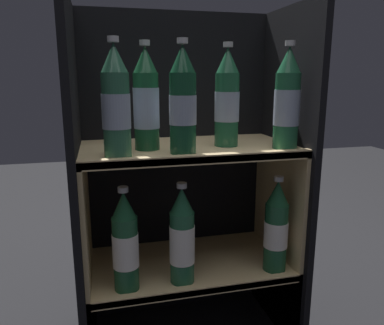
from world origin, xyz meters
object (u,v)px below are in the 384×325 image
bottle_upper_front_1 (183,103)px  bottle_upper_front_0 (116,104)px  bottle_lower_front_1 (182,238)px  bottle_upper_back_0 (146,102)px  bottle_upper_back_1 (227,100)px  bottle_lower_front_2 (276,228)px  bottle_lower_front_0 (125,244)px  bottle_upper_front_2 (287,101)px

bottle_upper_front_1 → bottle_upper_front_0: bearing=-180.0°
bottle_lower_front_1 → bottle_upper_front_1: bearing=0.0°
bottle_upper_back_0 → bottle_upper_back_1: bearing=0.0°
bottle_upper_front_1 → bottle_lower_front_2: (0.28, 0.00, -0.38)m
bottle_lower_front_0 → bottle_lower_front_2: same height
bottle_upper_front_0 → bottle_upper_front_1: size_ratio=1.00×
bottle_lower_front_0 → bottle_upper_front_1: bearing=0.0°
bottle_upper_front_0 → bottle_upper_front_1: bearing=0.0°
bottle_upper_front_1 → bottle_lower_front_0: (-0.16, -0.00, -0.38)m
bottle_lower_front_0 → bottle_upper_front_0: bearing=180.0°
bottle_upper_front_0 → bottle_upper_front_1: same height
bottle_upper_front_0 → bottle_lower_front_0: (0.01, 0.00, -0.38)m
bottle_upper_front_2 → bottle_lower_front_2: (-0.01, 0.00, -0.37)m
bottle_upper_front_2 → bottle_lower_front_0: 0.59m
bottle_upper_front_0 → bottle_lower_front_2: size_ratio=1.00×
bottle_lower_front_1 → bottle_lower_front_2: bearing=0.0°
bottle_upper_back_1 → bottle_lower_front_1: bottle_upper_back_1 is taller
bottle_lower_front_2 → bottle_lower_front_0: bearing=-180.0°
bottle_upper_front_0 → bottle_lower_front_1: bottle_upper_front_0 is taller
bottle_lower_front_1 → bottle_upper_back_1: bearing=27.5°
bottle_upper_front_2 → bottle_lower_front_2: size_ratio=1.00×
bottle_lower_front_0 → bottle_lower_front_1: (0.16, 0.00, -0.00)m
bottle_upper_front_1 → bottle_upper_back_0: 0.12m
bottle_upper_back_1 → bottle_upper_front_2: bearing=-28.2°
bottle_upper_front_2 → bottle_upper_back_1: (-0.15, 0.08, 0.00)m
bottle_upper_back_0 → bottle_lower_front_1: 0.39m
bottle_upper_back_1 → bottle_lower_front_1: 0.41m
bottle_upper_back_0 → bottle_lower_front_2: 0.53m
bottle_lower_front_0 → bottle_lower_front_2: 0.44m
bottle_lower_front_2 → bottle_upper_front_1: bearing=180.0°
bottle_upper_front_1 → bottle_lower_front_1: 0.38m
bottle_lower_front_2 → bottle_upper_front_0: bearing=-180.0°
bottle_upper_front_0 → bottle_lower_front_2: 0.59m
bottle_upper_back_1 → bottle_lower_front_1: size_ratio=1.00×
bottle_upper_front_2 → bottle_lower_front_1: bottle_upper_front_2 is taller
bottle_upper_front_0 → bottle_upper_front_1: 0.17m
bottle_upper_back_1 → bottle_lower_front_0: (-0.31, -0.08, -0.38)m
bottle_lower_front_0 → bottle_lower_front_2: size_ratio=1.00×
bottle_upper_front_2 → bottle_upper_front_0: bearing=-180.0°
bottle_upper_front_2 → bottle_lower_front_1: size_ratio=1.00×
bottle_lower_front_2 → bottle_upper_back_1: bearing=149.7°
bottle_lower_front_1 → bottle_upper_front_0: bearing=-180.0°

